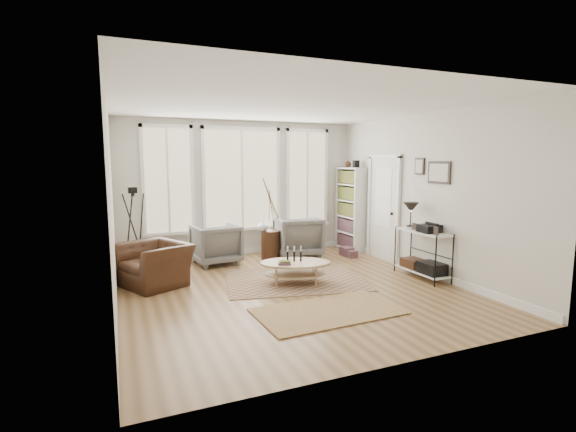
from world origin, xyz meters
name	(u,v)px	position (x,y,z in m)	size (l,w,h in m)	color
room	(291,201)	(0.02, 0.03, 1.43)	(5.50, 5.54, 2.90)	#946F47
bay_window	(242,181)	(0.00, 2.71, 1.61)	(4.14, 0.12, 2.24)	#D2C486
door	(384,206)	(2.57, 1.15, 1.12)	(0.09, 1.06, 2.22)	silver
bookcase	(351,209)	(2.44, 2.23, 0.96)	(0.31, 0.85, 2.06)	white
low_shelf	(422,249)	(2.38, -0.30, 0.51)	(0.38, 1.08, 1.30)	white
wall_art	(434,171)	(2.58, -0.27, 1.88)	(0.04, 0.88, 0.44)	black
rug_main	(295,280)	(0.26, 0.42, 0.01)	(2.34, 1.75, 0.01)	brown
rug_runner	(328,311)	(0.06, -1.16, 0.01)	(1.97, 1.09, 0.01)	brown
coffee_table	(295,267)	(0.17, 0.23, 0.29)	(1.35, 1.08, 0.54)	tan
armchair_left	(216,244)	(-0.74, 2.11, 0.40)	(0.86, 0.88, 0.80)	slate
armchair_right	(298,236)	(1.04, 2.09, 0.43)	(0.93, 0.95, 0.87)	slate
side_table	(271,221)	(0.41, 2.05, 0.81)	(0.40, 0.40, 1.69)	#371E11
vase	(263,225)	(0.25, 2.09, 0.72)	(0.23, 0.23, 0.24)	silver
accent_chair	(154,264)	(-2.01, 1.06, 0.35)	(0.94, 1.07, 0.70)	#371E11
tripod_camera	(135,232)	(-2.25, 2.20, 0.72)	(0.55, 0.55, 1.56)	black
book_stack_near	(347,251)	(2.05, 1.72, 0.09)	(0.22, 0.28, 0.18)	maroon
book_stack_far	(351,254)	(2.05, 1.52, 0.07)	(0.18, 0.23, 0.15)	maroon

